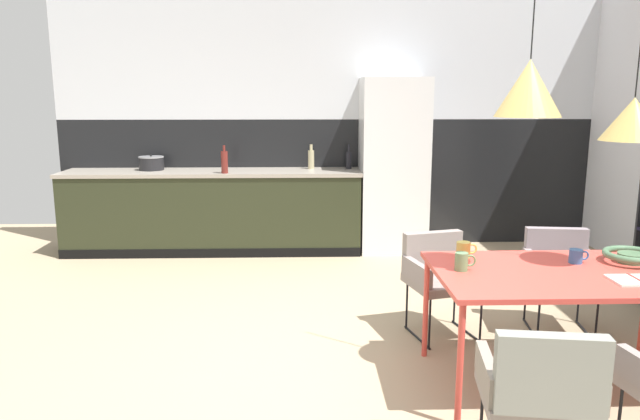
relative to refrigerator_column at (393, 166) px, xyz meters
name	(u,v)px	position (x,y,z in m)	size (l,w,h in m)	color
ground_plane	(360,378)	(-0.66, -3.11, -0.96)	(9.19, 9.19, 0.00)	tan
back_wall_splashback_dark	(332,182)	(-0.66, 0.36, -0.23)	(6.27, 0.12, 1.46)	black
back_wall_panel_upper	(333,54)	(-0.66, 0.36, 1.23)	(6.27, 0.12, 1.46)	silver
kitchen_counter	(214,211)	(-2.02, 0.00, -0.51)	(3.29, 0.63, 0.92)	#282C1A
refrigerator_column	(393,166)	(0.00, 0.00, 0.00)	(0.73, 0.60, 1.93)	silver
dining_table	(568,278)	(0.55, -3.23, -0.28)	(1.57, 0.94, 0.72)	#D4453A
armchair_by_stool	(560,265)	(0.90, -2.34, -0.46)	(0.54, 0.52, 0.75)	gray
armchair_facing_counter	(440,269)	(-0.01, -2.39, -0.48)	(0.58, 0.57, 0.74)	gray
armchair_far_side	(542,386)	(0.03, -4.16, -0.47)	(0.54, 0.53, 0.78)	gray
fruit_bowl	(632,255)	(1.01, -3.06, -0.20)	(0.34, 0.34, 0.07)	#4C704C
open_book	(637,280)	(0.84, -3.43, -0.23)	(0.28, 0.20, 0.02)	white
mug_white_ceramic	(462,262)	(-0.08, -3.20, -0.19)	(0.13, 0.08, 0.11)	#5B8456
mug_dark_espresso	(576,256)	(0.67, -3.06, -0.20)	(0.12, 0.08, 0.09)	#335B93
mug_wide_latte	(464,249)	(0.01, -2.91, -0.19)	(0.13, 0.09, 0.10)	gold
cooking_pot	(151,163)	(-2.70, 0.08, 0.03)	(0.28, 0.28, 0.18)	black
bottle_oil_tall	(224,162)	(-1.85, -0.22, 0.08)	(0.07, 0.07, 0.30)	maroon
bottle_vinegar_dark	(311,159)	(-0.92, 0.15, 0.07)	(0.07, 0.07, 0.28)	tan
bottle_wine_green	(349,160)	(-0.49, 0.12, 0.06)	(0.07, 0.07, 0.28)	black
pendant_lamp_over_table_near	(529,88)	(0.23, -3.24, 0.81)	(0.36, 0.36, 1.26)	black
pendant_lamp_over_table_far	(633,119)	(0.86, -3.19, 0.64)	(0.35, 0.35, 1.40)	black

